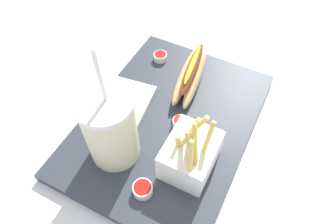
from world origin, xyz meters
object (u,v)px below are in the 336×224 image
Objects in this scene: fries_basket at (190,155)px; ketchup_cup_1 at (143,189)px; ketchup_cup_3 at (160,56)px; soda_cup at (110,129)px; ketchup_cup_2 at (179,123)px; napkin_stack at (126,101)px; hot_dog_1 at (190,75)px.

ketchup_cup_1 is at bearing 149.22° from fries_basket.
ketchup_cup_3 is at bearing 38.42° from fries_basket.
soda_cup is 1.79× the size of fries_basket.
ketchup_cup_2 is 0.13m from napkin_stack.
soda_cup is 7.77× the size of ketchup_cup_3.
ketchup_cup_2 is (-0.12, -0.03, -0.02)m from hot_dog_1.
fries_basket is at bearing -30.78° from ketchup_cup_1.
ketchup_cup_1 reaches higher than ketchup_cup_3.
hot_dog_1 is 0.28m from ketchup_cup_1.
soda_cup is 8.44× the size of ketchup_cup_2.
ketchup_cup_1 and ketchup_cup_2 have the same top height.
fries_basket reaches higher than napkin_stack.
soda_cup is 2.15× the size of napkin_stack.
ketchup_cup_1 is 0.21m from napkin_stack.
ketchup_cup_2 is at bearing 37.66° from fries_basket.
soda_cup is at bearing -170.83° from ketchup_cup_3.
fries_basket is 0.78× the size of hot_dog_1.
soda_cup is 0.28m from ketchup_cup_3.
hot_dog_1 is 0.11m from ketchup_cup_3.
fries_basket reaches higher than ketchup_cup_1.
ketchup_cup_3 is 0.28× the size of napkin_stack.
ketchup_cup_3 is at bearing 67.18° from hot_dog_1.
ketchup_cup_2 is 0.92× the size of ketchup_cup_3.
soda_cup is 7.10× the size of ketchup_cup_1.
soda_cup is 0.14m from napkin_stack.
hot_dog_1 reaches higher than ketchup_cup_3.
fries_basket reaches higher than ketchup_cup_2.
fries_basket is 0.11m from ketchup_cup_1.
fries_basket is 4.71× the size of ketchup_cup_2.
soda_cup is at bearing 142.16° from ketchup_cup_2.
napkin_stack is (-0.16, 0.00, -0.00)m from ketchup_cup_3.
fries_basket is at bearing -74.97° from soda_cup.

